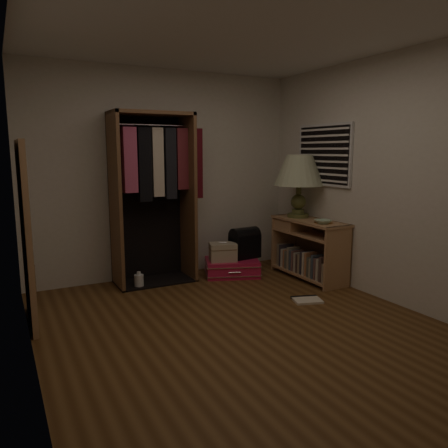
{
  "coord_description": "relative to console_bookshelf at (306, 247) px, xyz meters",
  "views": [
    {
      "loc": [
        -1.92,
        -3.28,
        1.61
      ],
      "look_at": [
        0.3,
        0.95,
        0.8
      ],
      "focal_mm": 35.0,
      "sensor_mm": 36.0,
      "label": 1
    }
  ],
  "objects": [
    {
      "name": "ground",
      "position": [
        -1.54,
        -1.04,
        -0.39
      ],
      "size": [
        4.0,
        4.0,
        0.0
      ],
      "primitive_type": "plane",
      "color": "#543418",
      "rests_on": "ground"
    },
    {
      "name": "room_walls",
      "position": [
        -1.46,
        -1.0,
        1.11
      ],
      "size": [
        3.52,
        4.02,
        2.6
      ],
      "color": "beige",
      "rests_on": "ground"
    },
    {
      "name": "console_bookshelf",
      "position": [
        0.0,
        0.0,
        0.0
      ],
      "size": [
        0.42,
        1.12,
        0.75
      ],
      "color": "#AB7B53",
      "rests_on": "ground"
    },
    {
      "name": "open_wardrobe",
      "position": [
        -1.73,
        0.73,
        0.84
      ],
      "size": [
        1.09,
        0.5,
        2.05
      ],
      "color": "brown",
      "rests_on": "ground"
    },
    {
      "name": "floor_mirror",
      "position": [
        -3.24,
        -0.04,
        0.46
      ],
      "size": [
        0.06,
        0.8,
        1.7
      ],
      "color": "#A67750",
      "rests_on": "ground"
    },
    {
      "name": "pink_suitcase",
      "position": [
        -0.81,
        0.5,
        -0.29
      ],
      "size": [
        0.82,
        0.71,
        0.21
      ],
      "rotation": [
        0.0,
        0.0,
        -0.36
      ],
      "color": "#BF1740",
      "rests_on": "ground"
    },
    {
      "name": "train_case",
      "position": [
        -0.94,
        0.49,
        -0.06
      ],
      "size": [
        0.39,
        0.32,
        0.25
      ],
      "rotation": [
        0.0,
        0.0,
        -0.29
      ],
      "color": "tan",
      "rests_on": "pink_suitcase"
    },
    {
      "name": "black_bag",
      "position": [
        -0.61,
        0.52,
        0.03
      ],
      "size": [
        0.39,
        0.27,
        0.4
      ],
      "rotation": [
        0.0,
        0.0,
        0.1
      ],
      "color": "black",
      "rests_on": "pink_suitcase"
    },
    {
      "name": "table_lamp",
      "position": [
        0.0,
        0.2,
        0.95
      ],
      "size": [
        0.75,
        0.75,
        0.8
      ],
      "rotation": [
        0.0,
        0.0,
        0.19
      ],
      "color": "#4C5228",
      "rests_on": "console_bookshelf"
    },
    {
      "name": "brass_tray",
      "position": [
        0.0,
        -0.3,
        0.36
      ],
      "size": [
        0.28,
        0.28,
        0.01
      ],
      "rotation": [
        0.0,
        0.0,
        0.33
      ],
      "color": "#A4773F",
      "rests_on": "console_bookshelf"
    },
    {
      "name": "ceramic_bowl",
      "position": [
        -0.05,
        -0.35,
        0.38
      ],
      "size": [
        0.21,
        0.21,
        0.05
      ],
      "primitive_type": "imported",
      "rotation": [
        0.0,
        0.0,
        -0.12
      ],
      "color": "#A7C9AA",
      "rests_on": "console_bookshelf"
    },
    {
      "name": "white_jug",
      "position": [
        -2.03,
        0.56,
        -0.31
      ],
      "size": [
        0.12,
        0.12,
        0.19
      ],
      "rotation": [
        0.0,
        0.0,
        0.04
      ],
      "color": "silver",
      "rests_on": "ground"
    },
    {
      "name": "floor_book",
      "position": [
        -0.56,
        -0.73,
        -0.38
      ],
      "size": [
        0.35,
        0.31,
        0.03
      ],
      "rotation": [
        0.0,
        0.0,
        -0.31
      ],
      "color": "beige",
      "rests_on": "ground"
    }
  ]
}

